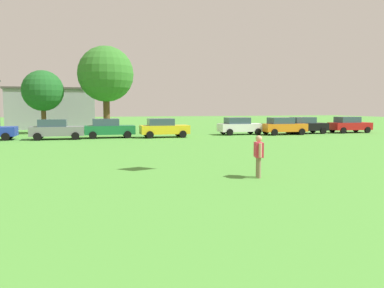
# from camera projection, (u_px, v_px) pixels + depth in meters

# --- Properties ---
(ground_plane) EXTENTS (160.00, 160.00, 0.00)m
(ground_plane) POSITION_uv_depth(u_px,v_px,m) (64.00, 145.00, 26.90)
(ground_plane) COLOR #4C9338
(adult_bystander) EXTENTS (0.43, 0.75, 1.63)m
(adult_bystander) POSITION_uv_depth(u_px,v_px,m) (259.00, 153.00, 14.51)
(adult_bystander) COLOR #8C7259
(adult_bystander) RESTS_ON ground
(parked_car_gray_1) EXTENTS (4.30, 2.02, 1.68)m
(parked_car_gray_1) POSITION_uv_depth(u_px,v_px,m) (56.00, 129.00, 31.70)
(parked_car_gray_1) COLOR slate
(parked_car_gray_1) RESTS_ON ground
(parked_car_green_2) EXTENTS (4.30, 2.02, 1.68)m
(parked_car_green_2) POSITION_uv_depth(u_px,v_px,m) (109.00, 128.00, 33.33)
(parked_car_green_2) COLOR #196B38
(parked_car_green_2) RESTS_ON ground
(parked_car_yellow_3) EXTENTS (4.30, 2.02, 1.68)m
(parked_car_yellow_3) POSITION_uv_depth(u_px,v_px,m) (164.00, 128.00, 33.80)
(parked_car_yellow_3) COLOR yellow
(parked_car_yellow_3) RESTS_ON ground
(parked_car_white_4) EXTENTS (4.30, 2.02, 1.68)m
(parked_car_white_4) POSITION_uv_depth(u_px,v_px,m) (240.00, 126.00, 37.16)
(parked_car_white_4) COLOR white
(parked_car_white_4) RESTS_ON ground
(parked_car_orange_5) EXTENTS (4.30, 2.02, 1.68)m
(parked_car_orange_5) POSITION_uv_depth(u_px,v_px,m) (283.00, 126.00, 37.09)
(parked_car_orange_5) COLOR orange
(parked_car_orange_5) RESTS_ON ground
(parked_car_black_6) EXTENTS (4.30, 2.02, 1.68)m
(parked_car_black_6) POSITION_uv_depth(u_px,v_px,m) (305.00, 125.00, 38.57)
(parked_car_black_6) COLOR black
(parked_car_black_6) RESTS_ON ground
(parked_car_red_7) EXTENTS (4.30, 2.02, 1.68)m
(parked_car_red_7) POSITION_uv_depth(u_px,v_px,m) (349.00, 125.00, 39.90)
(parked_car_red_7) COLOR red
(parked_car_red_7) RESTS_ON ground
(tree_center) EXTENTS (4.10, 4.10, 6.39)m
(tree_center) POSITION_uv_depth(u_px,v_px,m) (43.00, 91.00, 38.26)
(tree_center) COLOR brown
(tree_center) RESTS_ON ground
(tree_far_right) EXTENTS (5.80, 5.80, 9.04)m
(tree_far_right) POSITION_uv_depth(u_px,v_px,m) (106.00, 74.00, 39.71)
(tree_far_right) COLOR brown
(tree_far_right) RESTS_ON ground
(house_right) EXTENTS (10.69, 7.03, 5.08)m
(house_right) POSITION_uv_depth(u_px,v_px,m) (53.00, 108.00, 48.57)
(house_right) COLOR #9999A3
(house_right) RESTS_ON ground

